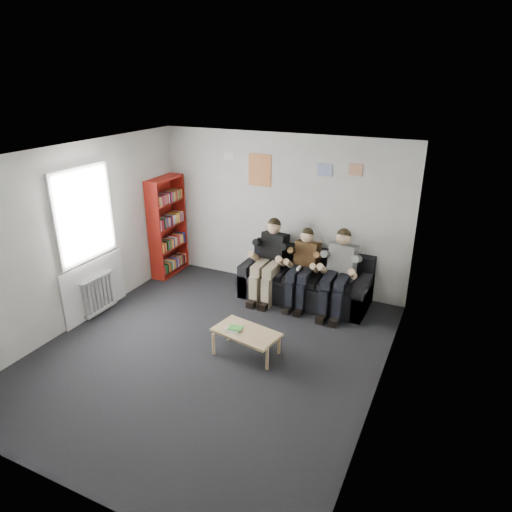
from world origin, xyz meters
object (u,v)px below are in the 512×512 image
(bookshelf, at_px, (168,227))
(coffee_table, at_px, (246,334))
(person_right, at_px, (338,273))
(person_left, at_px, (269,261))
(person_middle, at_px, (303,268))
(sofa, at_px, (306,283))

(bookshelf, relative_size, coffee_table, 2.08)
(coffee_table, bearing_deg, bookshelf, 144.10)
(person_right, bearing_deg, person_left, -172.75)
(person_middle, bearing_deg, coffee_table, -90.07)
(bookshelf, bearing_deg, coffee_table, -38.21)
(person_left, bearing_deg, person_middle, 8.43)
(bookshelf, xyz_separation_m, person_right, (3.32, -0.14, -0.26))
(coffee_table, height_order, person_right, person_right)
(sofa, relative_size, person_right, 1.57)
(sofa, relative_size, coffee_table, 2.39)
(sofa, bearing_deg, coffee_table, -95.21)
(bookshelf, bearing_deg, person_left, -5.98)
(sofa, xyz_separation_m, person_right, (0.59, -0.20, 0.37))
(coffee_table, bearing_deg, sofa, 84.79)
(coffee_table, xyz_separation_m, person_right, (0.77, 1.71, 0.35))
(sofa, distance_m, bookshelf, 2.80)
(sofa, distance_m, coffee_table, 1.92)
(person_middle, distance_m, person_right, 0.59)
(sofa, xyz_separation_m, coffee_table, (-0.17, -1.91, 0.02))
(bookshelf, height_order, person_middle, bookshelf)
(bookshelf, relative_size, person_right, 1.37)
(sofa, bearing_deg, person_left, -161.34)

